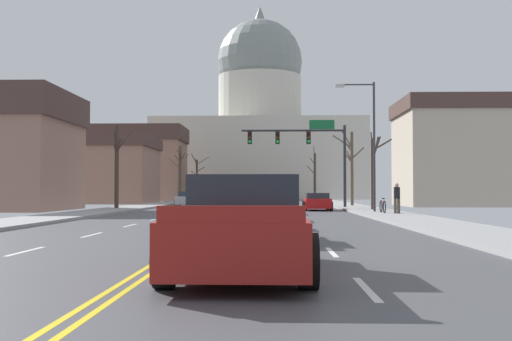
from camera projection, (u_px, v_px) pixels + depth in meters
ground at (232, 216)px, 32.98m from camera, size 20.00×180.00×0.20m
signal_gantry at (307, 144)px, 46.77m from camera, size 7.91×0.41×6.57m
street_lamp_right at (369, 134)px, 36.83m from camera, size 2.38×0.24×7.71m
capitol_building at (260, 134)px, 103.36m from camera, size 33.04×23.36×32.38m
sedan_near_00 at (317, 202)px, 42.91m from camera, size 1.97×4.27×1.21m
sedan_near_01 at (269, 204)px, 36.30m from camera, size 2.15×4.49×1.25m
sedan_near_02 at (265, 208)px, 28.93m from camera, size 2.04×4.70×1.22m
sedan_near_03 at (258, 214)px, 22.77m from camera, size 2.18×4.34×1.12m
sedan_near_04 at (266, 220)px, 17.15m from camera, size 2.10×4.29×1.22m
pickup_truck_near_05 at (243, 229)px, 10.53m from camera, size 2.36×5.30×1.67m
sedan_oncoming_00 at (188, 199)px, 54.86m from camera, size 2.15×4.64×1.28m
sedan_oncoming_01 at (204, 198)px, 66.16m from camera, size 2.19×4.72×1.19m
sedan_oncoming_02 at (215, 197)px, 77.70m from camera, size 2.13×4.48×1.15m
flank_building_00 at (133, 163)px, 82.89m from camera, size 13.80×9.22×9.87m
flank_building_01 at (93, 170)px, 65.25m from camera, size 13.03×10.14×7.00m
flank_building_03 at (461, 152)px, 54.57m from camera, size 10.99×9.43×9.36m
bare_tree_00 at (351, 164)px, 51.63m from camera, size 2.59×2.05×6.30m
bare_tree_01 at (180, 172)px, 69.23m from camera, size 2.07×2.19×6.16m
bare_tree_02 at (315, 175)px, 83.10m from camera, size 1.26×2.94×7.16m
bare_tree_03 at (197, 177)px, 83.23m from camera, size 2.39×1.38×6.15m
bare_tree_04 at (373, 167)px, 40.75m from camera, size 1.38×2.17×5.20m
bare_tree_05 at (117, 164)px, 43.80m from camera, size 1.79×2.61×5.86m
pedestrian_00 at (397, 196)px, 33.58m from camera, size 0.35×0.34×1.65m
bicycle_parked at (383, 206)px, 34.79m from camera, size 0.12×1.77×0.85m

